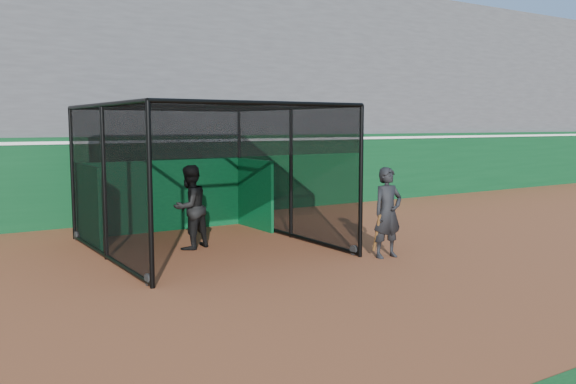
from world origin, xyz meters
TOP-DOWN VIEW (x-y plane):
  - ground at (0.00, 0.00)m, footprint 120.00×120.00m
  - outfield_wall at (0.00, 8.50)m, footprint 50.00×0.50m
  - grandstand at (0.00, 12.27)m, footprint 50.00×7.85m
  - batting_cage at (-0.55, 3.83)m, footprint 4.76×5.56m
  - batter at (-0.94, 3.86)m, footprint 1.15×1.05m
  - on_deck_player at (2.25, 0.74)m, footprint 0.73×0.50m

SIDE VIEW (x-z plane):
  - ground at x=0.00m, z-range 0.00..0.00m
  - batter at x=-0.94m, z-range 0.00..1.93m
  - on_deck_player at x=2.25m, z-range 0.00..1.94m
  - outfield_wall at x=0.00m, z-range 0.04..2.54m
  - batting_cage at x=-0.55m, z-range 0.00..3.25m
  - grandstand at x=0.00m, z-range 0.00..8.95m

